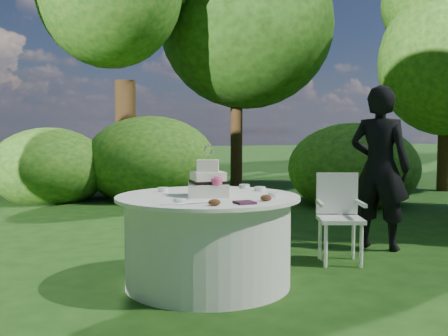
{
  "coord_description": "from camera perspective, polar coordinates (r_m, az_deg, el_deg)",
  "views": [
    {
      "loc": [
        -1.6,
        -4.11,
        1.31
      ],
      "look_at": [
        0.15,
        0.0,
        1.0
      ],
      "focal_mm": 42.0,
      "sensor_mm": 36.0,
      "label": 1
    }
  ],
  "objects": [
    {
      "name": "petal_cups",
      "position": [
        3.97,
        1.86,
        -3.5
      ],
      "size": [
        0.56,
        0.17,
        0.05
      ],
      "color": "#562D16",
      "rests_on": "table"
    },
    {
      "name": "napkins",
      "position": [
        3.95,
        2.26,
        -3.77
      ],
      "size": [
        0.14,
        0.14,
        0.02
      ],
      "primitive_type": "cube",
      "color": "#401B36",
      "rests_on": "table"
    },
    {
      "name": "ground",
      "position": [
        4.6,
        -1.76,
        -12.57
      ],
      "size": [
        80.0,
        80.0,
        0.0
      ],
      "primitive_type": "plane",
      "color": "#13330E",
      "rests_on": "ground"
    },
    {
      "name": "table",
      "position": [
        4.51,
        -1.77,
        -7.83
      ],
      "size": [
        1.56,
        1.56,
        0.77
      ],
      "color": "silver",
      "rests_on": "ground"
    },
    {
      "name": "chair",
      "position": [
        5.41,
        12.39,
        -4.54
      ],
      "size": [
        0.56,
        0.56,
        0.89
      ],
      "color": "silver",
      "rests_on": "ground"
    },
    {
      "name": "guest",
      "position": [
        6.07,
        16.57,
        0.01
      ],
      "size": [
        0.73,
        0.79,
        1.82
      ],
      "primitive_type": "imported",
      "rotation": [
        0.0,
        0.0,
        2.16
      ],
      "color": "black",
      "rests_on": "ground"
    },
    {
      "name": "feather_plume",
      "position": [
        3.95,
        -3.83,
        -3.81
      ],
      "size": [
        0.48,
        0.07,
        0.01
      ],
      "primitive_type": "ellipsoid",
      "color": "white",
      "rests_on": "table"
    },
    {
      "name": "votives",
      "position": [
        4.55,
        0.11,
        -2.59
      ],
      "size": [
        1.04,
        0.91,
        0.04
      ],
      "color": "white",
      "rests_on": "table"
    },
    {
      "name": "cake",
      "position": [
        4.4,
        -1.72,
        -1.6
      ],
      "size": [
        0.42,
        0.42,
        0.43
      ],
      "color": "beige",
      "rests_on": "table"
    }
  ]
}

